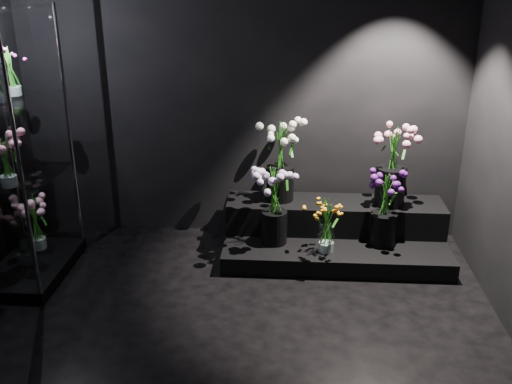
{
  "coord_description": "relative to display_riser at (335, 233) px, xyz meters",
  "views": [
    {
      "loc": [
        0.45,
        -3.02,
        2.4
      ],
      "look_at": [
        0.18,
        1.2,
        0.72
      ],
      "focal_mm": 40.0,
      "sensor_mm": 36.0,
      "label": 1
    }
  ],
  "objects": [
    {
      "name": "floor",
      "position": [
        -0.86,
        -1.61,
        -0.18
      ],
      "size": [
        4.0,
        4.0,
        0.0
      ],
      "primitive_type": "plane",
      "color": "black",
      "rests_on": "ground"
    },
    {
      "name": "wall_back",
      "position": [
        -0.86,
        0.39,
        1.22
      ],
      "size": [
        4.0,
        0.0,
        4.0
      ],
      "primitive_type": "plane",
      "rotation": [
        1.57,
        0.0,
        0.0
      ],
      "color": "black",
      "rests_on": "floor"
    },
    {
      "name": "bouquet_purple",
      "position": [
        0.39,
        -0.16,
        0.35
      ],
      "size": [
        0.39,
        0.39,
        0.65
      ],
      "rotation": [
        0.0,
        0.0,
        -0.2
      ],
      "color": "black",
      "rests_on": "display_riser"
    },
    {
      "name": "bouquet_pink_roses",
      "position": [
        0.47,
        0.08,
        0.65
      ],
      "size": [
        0.44,
        0.44,
        0.7
      ],
      "rotation": [
        0.0,
        0.0,
        -0.33
      ],
      "color": "black",
      "rests_on": "display_riser"
    },
    {
      "name": "display_case",
      "position": [
        -2.55,
        -0.56,
        0.89
      ],
      "size": [
        0.58,
        0.97,
        2.13
      ],
      "color": "black",
      "rests_on": "floor"
    },
    {
      "name": "bouquet_case_pink",
      "position": [
        -2.54,
        -0.71,
        0.88
      ],
      "size": [
        0.35,
        0.35,
        0.42
      ],
      "rotation": [
        0.0,
        0.0,
        0.24
      ],
      "color": "white",
      "rests_on": "display_case"
    },
    {
      "name": "bouquet_lilac",
      "position": [
        -0.54,
        -0.19,
        0.39
      ],
      "size": [
        0.51,
        0.51,
        0.69
      ],
      "rotation": [
        0.0,
        0.0,
        0.39
      ],
      "color": "black",
      "rests_on": "display_riser"
    },
    {
      "name": "bouquet_orange_bells",
      "position": [
        -0.1,
        -0.33,
        0.23
      ],
      "size": [
        0.33,
        0.33,
        0.48
      ],
      "rotation": [
        0.0,
        0.0,
        -0.38
      ],
      "color": "white",
      "rests_on": "display_riser"
    },
    {
      "name": "bouquet_cream_roses",
      "position": [
        -0.5,
        0.14,
        0.67
      ],
      "size": [
        0.44,
        0.44,
        0.72
      ],
      "rotation": [
        0.0,
        0.0,
        0.21
      ],
      "color": "black",
      "rests_on": "display_riser"
    },
    {
      "name": "bouquet_case_base_pink",
      "position": [
        -2.59,
        -0.32,
        0.18
      ],
      "size": [
        0.41,
        0.41,
        0.49
      ],
      "rotation": [
        0.0,
        0.0,
        -0.4
      ],
      "color": "white",
      "rests_on": "display_case"
    },
    {
      "name": "display_riser",
      "position": [
        0.0,
        0.0,
        0.0
      ],
      "size": [
        1.94,
        0.86,
        0.43
      ],
      "color": "black",
      "rests_on": "floor"
    },
    {
      "name": "bouquet_case_magenta",
      "position": [
        -2.56,
        -0.38,
        1.49
      ],
      "size": [
        0.25,
        0.25,
        0.4
      ],
      "rotation": [
        0.0,
        0.0,
        0.12
      ],
      "color": "white",
      "rests_on": "display_case"
    }
  ]
}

